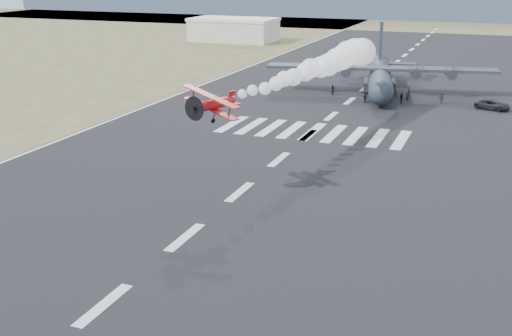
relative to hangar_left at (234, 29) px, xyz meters
The scene contains 17 objects.
ground 154.08m from the hangar_left, 70.27° to the right, with size 500.00×500.00×0.00m, color black.
scrub_far 99.70m from the hangar_left, 58.54° to the left, with size 500.00×80.00×0.00m, color brown.
runway_markings 99.70m from the hangar_left, 58.54° to the right, with size 60.00×260.00×0.01m, color silver, non-canonical shape.
ridge_seg_d 126.25m from the hangar_left, 65.67° to the left, with size 150.00×50.00×13.00m, color #8698AA.
hangar_left is the anchor object (origin of this frame).
aerobatic_biplane 132.17m from the hangar_left, 67.84° to the right, with size 6.47×5.95×3.19m.
smoke_trail 105.21m from the hangar_left, 58.92° to the right, with size 7.56×40.00×4.11m.
transport_aircraft 83.45m from the hangar_left, 48.77° to the right, with size 39.64×32.45×11.48m.
support_vehicle 103.21m from the hangar_left, 43.82° to the right, with size 2.47×5.36×1.49m, color black.
crew_a 89.53m from the hangar_left, 47.33° to the right, with size 0.65×0.53×1.77m, color black.
crew_b 84.20m from the hangar_left, 55.21° to the right, with size 0.85×0.52×1.75m, color black.
crew_c 96.16m from the hangar_left, 46.25° to the right, with size 1.13×0.52×1.75m, color black.
crew_d 93.99m from the hangar_left, 50.01° to the right, with size 1.04×0.53×1.77m, color black.
crew_e 91.81m from the hangar_left, 48.45° to the right, with size 0.78×0.48×1.59m, color black.
crew_f 91.34m from the hangar_left, 53.28° to the right, with size 1.44×0.47×1.55m, color black.
crew_g 87.98m from the hangar_left, 51.37° to the right, with size 0.57×0.47×1.56m, color black.
crew_h 92.27m from the hangar_left, 51.09° to the right, with size 0.81×0.50×1.66m, color black.
Camera 1 is at (23.37, -32.00, 21.92)m, focal length 45.00 mm.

